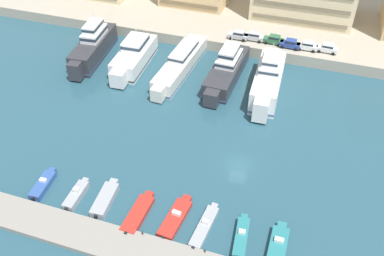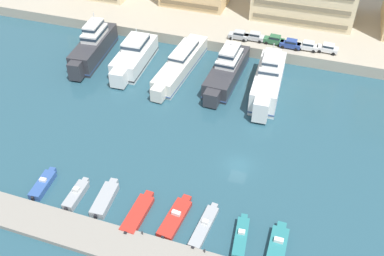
{
  "view_description": "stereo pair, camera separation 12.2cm",
  "coord_description": "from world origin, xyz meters",
  "px_view_note": "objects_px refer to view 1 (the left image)",
  "views": [
    {
      "loc": [
        7.63,
        -45.18,
        45.73
      ],
      "look_at": [
        -8.47,
        3.22,
        2.5
      ],
      "focal_mm": 40.0,
      "sensor_mm": 36.0,
      "label": 1
    },
    {
      "loc": [
        7.75,
        -45.14,
        45.73
      ],
      "look_at": [
        -8.47,
        3.22,
        2.5
      ],
      "focal_mm": 40.0,
      "sensor_mm": 36.0,
      "label": 2
    }
  ],
  "objects_px": {
    "yacht_ivory_mid_left": "(181,63)",
    "motorboat_blue_far_left": "(43,184)",
    "yacht_white_center": "(268,80)",
    "car_white_center": "(307,45)",
    "yacht_charcoal_center_left": "(227,69)",
    "car_white_center_right": "(327,48)",
    "car_silver_far_left": "(238,35)",
    "yacht_white_left": "(134,56)",
    "motorboat_grey_mid_left": "(105,199)",
    "motorboat_grey_center_right": "(205,226)",
    "motorboat_teal_mid_right": "(241,237)",
    "car_green_mid_left": "(274,39)",
    "car_blue_center_left": "(290,43)",
    "yacht_charcoal_far_left": "(93,46)",
    "motorboat_red_center": "(176,217)",
    "motorboat_teal_right": "(278,245)",
    "motorboat_red_center_left": "(138,213)",
    "car_silver_left": "(254,36)",
    "motorboat_grey_left": "(77,195)"
  },
  "relations": [
    {
      "from": "yacht_white_left",
      "to": "motorboat_teal_mid_right",
      "type": "height_order",
      "value": "yacht_white_left"
    },
    {
      "from": "motorboat_red_center",
      "to": "car_silver_left",
      "type": "distance_m",
      "value": 46.7
    },
    {
      "from": "motorboat_grey_mid_left",
      "to": "motorboat_grey_center_right",
      "type": "height_order",
      "value": "motorboat_grey_center_right"
    },
    {
      "from": "motorboat_red_center_left",
      "to": "motorboat_grey_center_right",
      "type": "distance_m",
      "value": 9.0
    },
    {
      "from": "motorboat_teal_mid_right",
      "to": "car_green_mid_left",
      "type": "relative_size",
      "value": 1.63
    },
    {
      "from": "motorboat_red_center",
      "to": "car_green_mid_left",
      "type": "height_order",
      "value": "car_green_mid_left"
    },
    {
      "from": "motorboat_grey_left",
      "to": "yacht_ivory_mid_left",
      "type": "bearing_deg",
      "value": 85.31
    },
    {
      "from": "motorboat_blue_far_left",
      "to": "yacht_ivory_mid_left",
      "type": "bearing_deg",
      "value": 76.44
    },
    {
      "from": "car_green_mid_left",
      "to": "car_blue_center_left",
      "type": "height_order",
      "value": "same"
    },
    {
      "from": "yacht_charcoal_center_left",
      "to": "car_blue_center_left",
      "type": "height_order",
      "value": "yacht_charcoal_center_left"
    },
    {
      "from": "motorboat_grey_mid_left",
      "to": "motorboat_grey_center_right",
      "type": "bearing_deg",
      "value": 0.2
    },
    {
      "from": "yacht_white_center",
      "to": "car_white_center",
      "type": "relative_size",
      "value": 4.56
    },
    {
      "from": "yacht_charcoal_far_left",
      "to": "motorboat_red_center",
      "type": "relative_size",
      "value": 2.4
    },
    {
      "from": "car_green_mid_left",
      "to": "yacht_white_center",
      "type": "bearing_deg",
      "value": -83.93
    },
    {
      "from": "car_white_center_right",
      "to": "car_silver_far_left",
      "type": "bearing_deg",
      "value": -178.87
    },
    {
      "from": "yacht_ivory_mid_left",
      "to": "yacht_charcoal_center_left",
      "type": "relative_size",
      "value": 1.16
    },
    {
      "from": "motorboat_grey_center_right",
      "to": "yacht_ivory_mid_left",
      "type": "bearing_deg",
      "value": 114.23
    },
    {
      "from": "motorboat_blue_far_left",
      "to": "car_silver_far_left",
      "type": "bearing_deg",
      "value": 70.15
    },
    {
      "from": "yacht_white_center",
      "to": "motorboat_grey_left",
      "type": "xyz_separation_m",
      "value": [
        -20.2,
        -33.1,
        -2.13
      ]
    },
    {
      "from": "yacht_charcoal_center_left",
      "to": "car_silver_left",
      "type": "height_order",
      "value": "yacht_charcoal_center_left"
    },
    {
      "from": "motorboat_red_center_left",
      "to": "car_green_mid_left",
      "type": "xyz_separation_m",
      "value": [
        9.33,
        47.52,
        2.87
      ]
    },
    {
      "from": "car_silver_far_left",
      "to": "yacht_ivory_mid_left",
      "type": "bearing_deg",
      "value": -125.32
    },
    {
      "from": "yacht_ivory_mid_left",
      "to": "car_blue_center_left",
      "type": "bearing_deg",
      "value": 31.38
    },
    {
      "from": "yacht_ivory_mid_left",
      "to": "motorboat_teal_right",
      "type": "relative_size",
      "value": 3.4
    },
    {
      "from": "yacht_ivory_mid_left",
      "to": "yacht_white_center",
      "type": "xyz_separation_m",
      "value": [
        17.33,
        -1.86,
        0.97
      ]
    },
    {
      "from": "motorboat_blue_far_left",
      "to": "yacht_white_center",
      "type": "bearing_deg",
      "value": 51.96
    },
    {
      "from": "motorboat_grey_mid_left",
      "to": "yacht_charcoal_far_left",
      "type": "bearing_deg",
      "value": 120.43
    },
    {
      "from": "car_white_center_right",
      "to": "car_white_center",
      "type": "bearing_deg",
      "value": -175.21
    },
    {
      "from": "yacht_white_center",
      "to": "motorboat_red_center_left",
      "type": "height_order",
      "value": "yacht_white_center"
    },
    {
      "from": "motorboat_teal_mid_right",
      "to": "car_blue_center_left",
      "type": "xyz_separation_m",
      "value": [
        -1.12,
        46.32,
        2.72
      ]
    },
    {
      "from": "yacht_white_left",
      "to": "motorboat_grey_mid_left",
      "type": "height_order",
      "value": "yacht_white_left"
    },
    {
      "from": "yacht_white_left",
      "to": "motorboat_red_center_left",
      "type": "xyz_separation_m",
      "value": [
        15.95,
        -34.19,
        -1.7
      ]
    },
    {
      "from": "motorboat_teal_right",
      "to": "car_silver_far_left",
      "type": "height_order",
      "value": "car_silver_far_left"
    },
    {
      "from": "yacht_white_center",
      "to": "car_blue_center_left",
      "type": "distance_m",
      "value": 13.74
    },
    {
      "from": "car_silver_far_left",
      "to": "car_white_center_right",
      "type": "distance_m",
      "value": 17.96
    },
    {
      "from": "yacht_ivory_mid_left",
      "to": "car_white_center_right",
      "type": "relative_size",
      "value": 5.36
    },
    {
      "from": "motorboat_teal_right",
      "to": "car_blue_center_left",
      "type": "bearing_deg",
      "value": 97.07
    },
    {
      "from": "motorboat_grey_mid_left",
      "to": "car_green_mid_left",
      "type": "distance_m",
      "value": 49.04
    },
    {
      "from": "yacht_ivory_mid_left",
      "to": "yacht_charcoal_center_left",
      "type": "xyz_separation_m",
      "value": [
        9.16,
        0.12,
        0.42
      ]
    },
    {
      "from": "yacht_ivory_mid_left",
      "to": "car_white_center",
      "type": "distance_m",
      "value": 25.62
    },
    {
      "from": "yacht_white_left",
      "to": "motorboat_grey_center_right",
      "type": "relative_size",
      "value": 2.18
    },
    {
      "from": "motorboat_grey_left",
      "to": "motorboat_red_center_left",
      "type": "bearing_deg",
      "value": -1.11
    },
    {
      "from": "motorboat_red_center_left",
      "to": "car_white_center_right",
      "type": "height_order",
      "value": "car_white_center_right"
    },
    {
      "from": "motorboat_blue_far_left",
      "to": "motorboat_grey_left",
      "type": "relative_size",
      "value": 1.03
    },
    {
      "from": "yacht_charcoal_far_left",
      "to": "yacht_ivory_mid_left",
      "type": "height_order",
      "value": "yacht_charcoal_far_left"
    },
    {
      "from": "yacht_charcoal_center_left",
      "to": "motorboat_blue_far_left",
      "type": "xyz_separation_m",
      "value": [
        -17.53,
        -34.82,
        -1.64
      ]
    },
    {
      "from": "motorboat_grey_mid_left",
      "to": "car_silver_left",
      "type": "relative_size",
      "value": 1.68
    },
    {
      "from": "motorboat_blue_far_left",
      "to": "motorboat_red_center",
      "type": "relative_size",
      "value": 0.79
    },
    {
      "from": "yacht_ivory_mid_left",
      "to": "motorboat_blue_far_left",
      "type": "height_order",
      "value": "yacht_ivory_mid_left"
    },
    {
      "from": "car_silver_left",
      "to": "motorboat_grey_center_right",
      "type": "bearing_deg",
      "value": -85.4
    }
  ]
}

